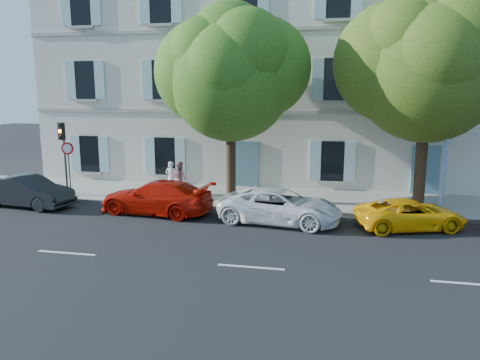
% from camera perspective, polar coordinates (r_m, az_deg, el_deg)
% --- Properties ---
extents(ground, '(90.00, 90.00, 0.00)m').
position_cam_1_polar(ground, '(17.74, 3.65, -5.87)').
color(ground, black).
extents(sidewalk, '(36.00, 4.50, 0.15)m').
position_cam_1_polar(sidewalk, '(21.99, 5.25, -2.33)').
color(sidewalk, '#A09E96').
rests_on(sidewalk, ground).
extents(kerb, '(36.00, 0.16, 0.16)m').
position_cam_1_polar(kerb, '(19.90, 4.56, -3.75)').
color(kerb, '#9E998E').
rests_on(kerb, ground).
extents(building, '(28.00, 7.00, 12.00)m').
position_cam_1_polar(building, '(27.12, 6.87, 12.80)').
color(building, beige).
rests_on(building, ground).
extents(car_dark_sedan, '(4.34, 2.02, 1.38)m').
position_cam_1_polar(car_dark_sedan, '(22.72, -24.46, -1.27)').
color(car_dark_sedan, black).
rests_on(car_dark_sedan, ground).
extents(car_red_coupe, '(4.98, 2.49, 1.39)m').
position_cam_1_polar(car_red_coupe, '(19.88, -10.17, -2.08)').
color(car_red_coupe, '#BB1105').
rests_on(car_red_coupe, ground).
extents(car_white_coupe, '(5.03, 2.81, 1.33)m').
position_cam_1_polar(car_white_coupe, '(18.30, 4.91, -3.19)').
color(car_white_coupe, white).
rests_on(car_white_coupe, ground).
extents(car_yellow_supercar, '(4.40, 2.96, 1.12)m').
position_cam_1_polar(car_yellow_supercar, '(18.61, 20.04, -3.94)').
color(car_yellow_supercar, '#FFB80A').
rests_on(car_yellow_supercar, ground).
extents(tree_left, '(5.43, 5.43, 8.41)m').
position_cam_1_polar(tree_left, '(20.66, -1.15, 12.20)').
color(tree_left, '#3A2819').
rests_on(tree_left, sidewalk).
extents(tree_right, '(5.79, 5.79, 8.92)m').
position_cam_1_polar(tree_right, '(20.54, 21.93, 12.29)').
color(tree_right, '#3A2819').
rests_on(tree_right, sidewalk).
extents(traffic_light, '(0.31, 0.39, 3.46)m').
position_cam_1_polar(traffic_light, '(23.49, -20.79, 4.24)').
color(traffic_light, '#383A3D').
rests_on(traffic_light, sidewalk).
extents(road_sign, '(0.59, 0.12, 2.54)m').
position_cam_1_polar(road_sign, '(23.50, -20.20, 2.63)').
color(road_sign, '#383A3D').
rests_on(road_sign, sidewalk).
extents(street_lamp, '(0.25, 1.66, 7.82)m').
position_cam_1_polar(street_lamp, '(19.74, 24.30, 8.42)').
color(street_lamp, '#7293BF').
rests_on(street_lamp, sidewalk).
extents(pedestrian_a, '(0.60, 0.41, 1.59)m').
position_cam_1_polar(pedestrian_a, '(22.77, -8.38, 0.30)').
color(pedestrian_a, silver).
rests_on(pedestrian_a, sidewalk).
extents(pedestrian_b, '(1.00, 0.98, 1.63)m').
position_cam_1_polar(pedestrian_b, '(22.44, -7.33, 0.23)').
color(pedestrian_b, '#B57476').
rests_on(pedestrian_b, sidewalk).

